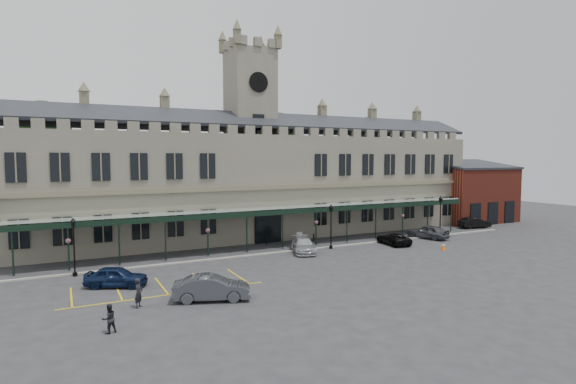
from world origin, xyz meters
name	(u,v)px	position (x,y,z in m)	size (l,w,h in m)	color
ground	(318,263)	(0.00, 0.00, 0.00)	(140.00, 140.00, 0.00)	#2A2A2D
station_building	(251,183)	(0.00, 15.91, 6.47)	(60.00, 10.36, 17.30)	#605D50
clock_tower	(250,127)	(0.00, 16.00, 13.11)	(5.60, 5.60, 24.80)	#605D50
canopy	(282,225)	(0.00, 7.46, 2.40)	(50.00, 4.10, 4.30)	#8C9E93
brick_annex	(470,193)	(34.00, 12.97, 4.16)	(12.40, 8.36, 9.23)	maroon
kerb	(290,251)	(0.00, 5.50, 0.06)	(60.00, 0.40, 0.12)	gray
parking_markings	(163,288)	(-14.00, -1.50, 0.00)	(16.00, 6.00, 0.01)	gold
tree_behind_left	(43,128)	(-22.00, 25.00, 12.81)	(6.00, 6.00, 16.00)	#332314
tree_behind_mid	(278,135)	(8.00, 25.00, 12.81)	(6.00, 6.00, 16.00)	#332314
tree_behind_right	(368,137)	(24.00, 25.00, 12.81)	(6.00, 6.00, 16.00)	#332314
lamp_post_left	(74,242)	(-19.62, 4.93, 2.79)	(0.45, 0.45, 4.71)	black
lamp_post_mid	(331,222)	(4.49, 4.97, 2.76)	(0.44, 0.44, 4.66)	black
lamp_post_right	(440,213)	(19.77, 4.91, 2.93)	(0.47, 0.47, 4.95)	black
traffic_cone	(443,246)	(14.45, -0.80, 0.36)	(0.47, 0.47, 0.74)	#F85D07
sign_board	(299,237)	(3.15, 9.41, 0.57)	(0.69, 0.13, 1.17)	black
bollard_left	(267,240)	(-0.55, 10.07, 0.49)	(0.17, 0.17, 0.97)	black
bollard_right	(314,237)	(4.97, 9.38, 0.43)	(0.15, 0.15, 0.85)	black
car_left_a	(116,277)	(-16.99, 0.26, 0.75)	(1.78, 4.41, 1.50)	#0C1937
car_left_b	(212,288)	(-11.69, -5.89, 0.83)	(1.77, 5.06, 1.67)	#3C3E44
car_taxi	(303,245)	(1.00, 4.60, 0.72)	(2.03, 4.99, 1.45)	#A5A8AE
car_van	(393,239)	(11.75, 3.79, 0.62)	(2.06, 4.47, 1.24)	black
car_right_a	(428,232)	(17.81, 4.84, 0.81)	(1.92, 4.77, 1.63)	#3C3E44
car_right_b	(474,223)	(29.10, 7.90, 0.72)	(1.53, 4.38, 1.44)	black
person_a	(139,293)	(-16.22, -5.22, 0.94)	(0.69, 0.45, 1.88)	black
person_b	(109,319)	(-18.30, -8.84, 0.80)	(0.78, 0.60, 1.60)	black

